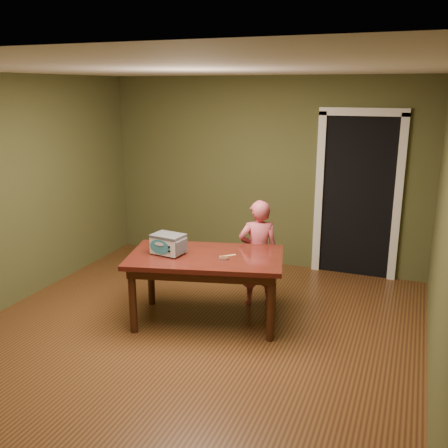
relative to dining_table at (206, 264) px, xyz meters
The scene contains 8 objects.
floor 0.80m from the dining_table, 91.85° to the right, with size 5.00×5.00×0.00m, color brown.
room_shell 1.15m from the dining_table, 91.85° to the right, with size 4.52×5.02×2.61m.
doorway 2.68m from the dining_table, 60.97° to the left, with size 1.10×0.66×2.25m.
dining_table is the anchor object (origin of this frame).
toy_oven 0.45m from the dining_table, 164.14° to the right, with size 0.37×0.28×0.21m.
baking_pan 0.26m from the dining_table, 13.58° to the right, with size 0.10×0.10×0.02m.
spatula 0.26m from the dining_table, 13.00° to the left, with size 0.18×0.03×0.01m, color #E0B561.
child 0.73m from the dining_table, 58.62° to the left, with size 0.45×0.30×1.24m, color #C5515D.
Camera 1 is at (2.00, -4.06, 2.45)m, focal length 40.00 mm.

